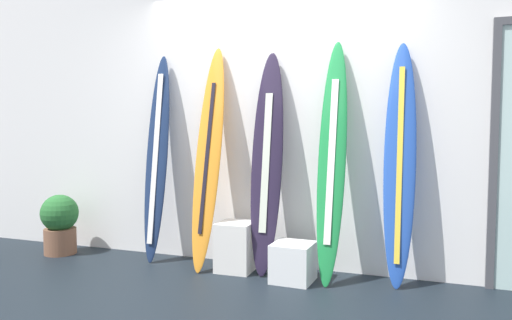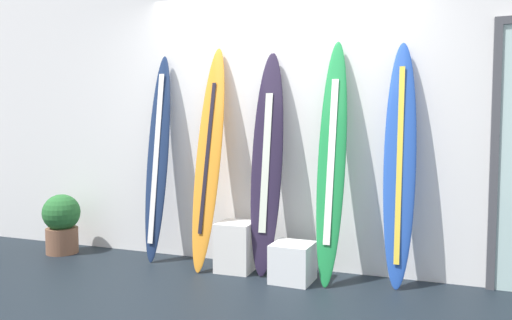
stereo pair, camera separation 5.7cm
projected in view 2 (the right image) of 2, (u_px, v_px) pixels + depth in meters
ground at (221, 314)px, 3.46m from camera, size 8.00×8.00×0.04m
wall_back at (280, 114)px, 4.58m from camera, size 7.20×0.20×2.80m
surfboard_navy at (158, 158)px, 4.73m from camera, size 0.24×0.35×1.97m
surfboard_sunset at (208, 159)px, 4.46m from camera, size 0.26×0.50×2.02m
surfboard_charcoal at (267, 164)px, 4.31m from camera, size 0.29×0.39×1.94m
surfboard_emerald at (332, 161)px, 4.07m from camera, size 0.23×0.48×2.01m
surfboard_cobalt at (400, 165)px, 3.95m from camera, size 0.25×0.33×1.97m
display_block_left at (236, 246)px, 4.41m from camera, size 0.32×0.32×0.44m
display_block_center at (293, 262)px, 4.11m from camera, size 0.34×0.34×0.32m
potted_plant at (62, 222)px, 5.01m from camera, size 0.37×0.37×0.60m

